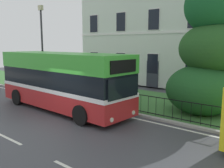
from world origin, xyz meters
name	(u,v)px	position (x,y,z in m)	size (l,w,h in m)	color
ground_plane	(66,121)	(0.00, 1.15, -0.01)	(60.00, 56.00, 0.18)	#404147
georgian_townhouse	(180,12)	(-1.47, 16.48, 6.70)	(17.18, 9.79, 13.11)	silver
iron_verge_railing	(91,94)	(-1.47, 4.40, 0.62)	(16.40, 0.04, 0.97)	black
evergreen_tree	(208,58)	(4.70, 6.73, 2.98)	(3.85, 4.00, 6.89)	#423328
single_decker_bus	(62,80)	(-1.87, 2.44, 1.69)	(9.07, 2.84, 3.21)	#AF2223
street_lamp_post	(42,42)	(-7.31, 4.99, 3.84)	(0.36, 0.24, 6.46)	#333338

